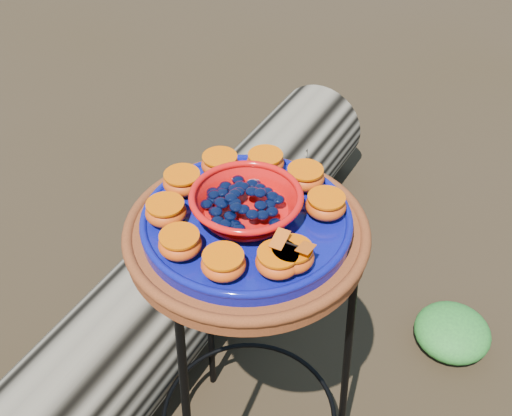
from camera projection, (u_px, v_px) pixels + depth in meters
name	position (u px, v px, depth m)	size (l,w,h in m)	color
plant_stand	(248.00, 362.00, 1.36)	(0.44, 0.44, 0.70)	black
terracotta_saucer	(247.00, 235.00, 1.12)	(0.42, 0.42, 0.03)	#542710
cobalt_plate	(247.00, 223.00, 1.10)	(0.36, 0.36, 0.02)	#020A5A
red_bowl	(246.00, 206.00, 1.08)	(0.18, 0.18, 0.05)	red
glass_gems	(246.00, 189.00, 1.06)	(0.14, 0.14, 0.02)	black
orange_half_0	(292.00, 256.00, 1.00)	(0.07, 0.07, 0.04)	#AF2B00
orange_half_1	(326.00, 206.00, 1.09)	(0.07, 0.07, 0.04)	#AF2B00
orange_half_2	(305.00, 178.00, 1.15)	(0.07, 0.07, 0.04)	#AF2B00
orange_half_3	(265.00, 163.00, 1.18)	(0.07, 0.07, 0.04)	#AF2B00
orange_half_4	(220.00, 164.00, 1.18)	(0.07, 0.07, 0.04)	#AF2B00
orange_half_5	(183.00, 182.00, 1.14)	(0.07, 0.07, 0.04)	#AF2B00
orange_half_6	(166.00, 212.00, 1.08)	(0.07, 0.07, 0.04)	#AF2B00
orange_half_7	(180.00, 244.00, 1.02)	(0.07, 0.07, 0.04)	#AF2B00
orange_half_8	(223.00, 264.00, 0.98)	(0.07, 0.07, 0.04)	#AF2B00
orange_half_9	(278.00, 262.00, 0.99)	(0.07, 0.07, 0.04)	#AF2B00
butterfly	(293.00, 244.00, 0.98)	(0.08, 0.05, 0.01)	#C34A0C
driftwood_log	(195.00, 267.00, 1.84)	(1.72, 0.45, 0.32)	black
foliage_right	(453.00, 331.00, 1.80)	(0.21, 0.21, 0.11)	#235420
foliage_back	(136.00, 306.00, 1.84)	(0.29, 0.29, 0.15)	#235420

